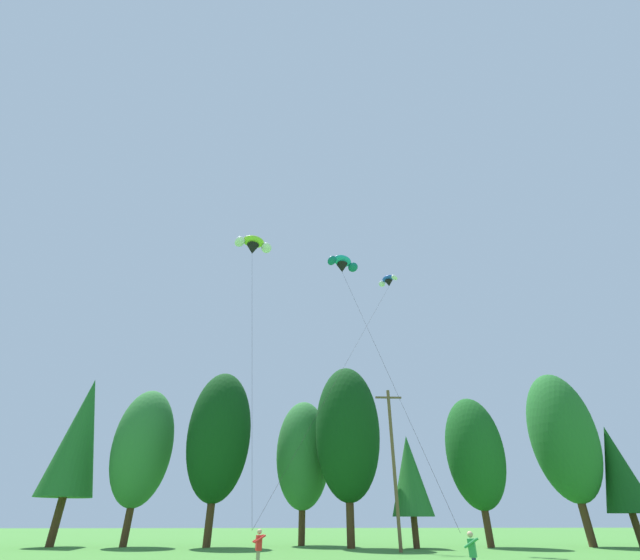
% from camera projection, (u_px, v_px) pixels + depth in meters
% --- Properties ---
extents(treeline_tree_c, '(4.73, 4.73, 14.24)m').
position_uv_depth(treeline_tree_c, '(80.00, 435.00, 39.02)').
color(treeline_tree_c, '#472D19').
rests_on(treeline_tree_c, ground_plane).
extents(treeline_tree_d, '(5.34, 5.34, 13.12)m').
position_uv_depth(treeline_tree_d, '(143.00, 446.00, 38.66)').
color(treeline_tree_d, '#472D19').
rests_on(treeline_tree_d, ground_plane).
extents(treeline_tree_e, '(5.76, 5.76, 14.68)m').
position_uv_depth(treeline_tree_e, '(219.00, 435.00, 38.62)').
color(treeline_tree_e, '#472D19').
rests_on(treeline_tree_e, ground_plane).
extents(treeline_tree_f, '(5.18, 5.18, 12.51)m').
position_uv_depth(treeline_tree_f, '(303.00, 454.00, 40.27)').
color(treeline_tree_f, '#472D19').
rests_on(treeline_tree_f, ground_plane).
extents(treeline_tree_g, '(5.80, 5.80, 14.82)m').
position_uv_depth(treeline_tree_g, '(347.00, 431.00, 37.58)').
color(treeline_tree_g, '#472D19').
rests_on(treeline_tree_g, ground_plane).
extents(treeline_tree_h, '(3.48, 3.48, 8.57)m').
position_uv_depth(treeline_tree_h, '(410.00, 475.00, 35.73)').
color(treeline_tree_h, '#472D19').
rests_on(treeline_tree_h, ground_plane).
extents(treeline_tree_i, '(5.10, 5.10, 12.20)m').
position_uv_depth(treeline_tree_i, '(475.00, 452.00, 37.88)').
color(treeline_tree_i, '#472D19').
rests_on(treeline_tree_i, ground_plane).
extents(treeline_tree_j, '(5.78, 5.78, 14.74)m').
position_uv_depth(treeline_tree_j, '(562.00, 435.00, 39.09)').
color(treeline_tree_j, '#472D19').
rests_on(treeline_tree_j, ground_plane).
extents(treeline_tree_k, '(3.70, 3.70, 9.52)m').
position_uv_depth(treeline_tree_k, '(617.00, 468.00, 36.68)').
color(treeline_tree_k, '#472D19').
rests_on(treeline_tree_k, ground_plane).
extents(utility_pole, '(2.20, 0.26, 11.53)m').
position_uv_depth(utility_pole, '(394.00, 460.00, 32.33)').
color(utility_pole, brown).
rests_on(utility_pole, ground_plane).
extents(kite_flyer_near, '(0.65, 0.68, 1.69)m').
position_uv_depth(kite_flyer_near, '(259.00, 547.00, 18.76)').
color(kite_flyer_near, gray).
rests_on(kite_flyer_near, ground_plane).
extents(kite_flyer_mid, '(0.73, 0.74, 1.69)m').
position_uv_depth(kite_flyer_mid, '(473.00, 552.00, 15.57)').
color(kite_flyer_mid, navy).
rests_on(kite_flyer_mid, ground_plane).
extents(parafoil_kite_high_blue_white, '(12.04, 15.94, 22.66)m').
position_uv_depth(parafoil_kite_high_blue_white, '(388.00, 281.00, 43.21)').
color(parafoil_kite_high_blue_white, blue).
extents(parafoil_kite_mid_teal, '(4.50, 11.97, 19.92)m').
position_uv_depth(parafoil_kite_mid_teal, '(342.00, 264.00, 34.88)').
color(parafoil_kite_mid_teal, teal).
extents(parafoil_kite_far_lime_white, '(4.14, 9.00, 22.23)m').
position_uv_depth(parafoil_kite_far_lime_white, '(253.00, 245.00, 36.42)').
color(parafoil_kite_far_lime_white, '#93D633').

